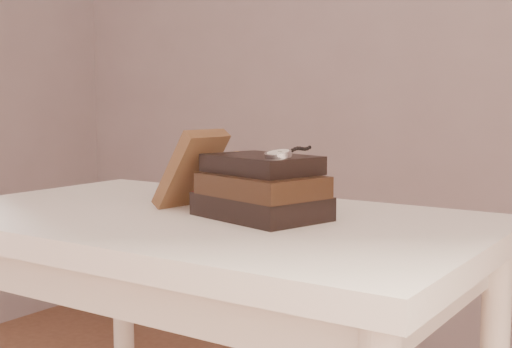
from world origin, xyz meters
The scene contains 5 objects.
table centered at (0.00, 0.35, 0.66)m, with size 1.00×0.60×0.75m.
book_stack centered at (0.11, 0.37, 0.80)m, with size 0.25×0.20×0.11m.
journal centered at (-0.05, 0.38, 0.82)m, with size 0.02×0.10×0.16m, color #402718.
pocket_watch centered at (0.16, 0.35, 0.86)m, with size 0.06×0.15×0.02m.
eyeglasses centered at (0.06, 0.46, 0.81)m, with size 0.11×0.12×0.04m.
Camera 1 is at (0.75, -0.61, 0.95)m, focal length 48.60 mm.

